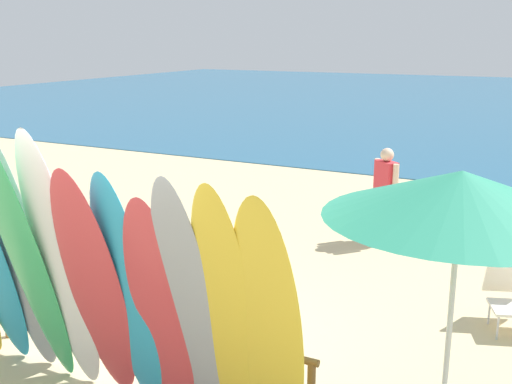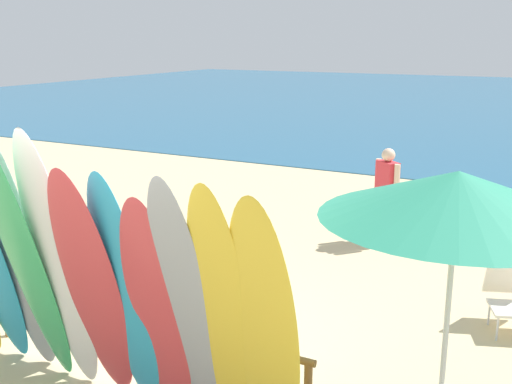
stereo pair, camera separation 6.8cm
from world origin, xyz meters
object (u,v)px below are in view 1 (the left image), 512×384
(surfboard_yellow_9, at_px, (227,318))
(surfboard_grey_8, at_px, (189,308))
(surfboard_grey_2, at_px, (18,254))
(surfboard_red_7, at_px, (160,312))
(surfboard_teal_6, at_px, (128,295))
(surfboard_red_5, at_px, (96,290))
(beachgoer_near_rack, at_px, (385,189))
(surfboard_white_4, at_px, (60,267))
(beach_chair_red, at_px, (511,290))
(surfboard_rack, at_px, (137,327))
(surfboard_yellow_10, at_px, (268,330))
(surfboard_green_3, at_px, (25,258))
(beach_umbrella, at_px, (461,195))

(surfboard_yellow_9, bearing_deg, surfboard_grey_8, -178.15)
(surfboard_grey_2, xyz_separation_m, surfboard_yellow_9, (2.22, -0.04, -0.13))
(surfboard_red_7, bearing_deg, surfboard_teal_6, 177.37)
(surfboard_red_5, bearing_deg, beachgoer_near_rack, 77.73)
(surfboard_white_4, bearing_deg, surfboard_red_7, 4.10)
(surfboard_red_5, distance_m, surfboard_teal_6, 0.30)
(beach_chair_red, bearing_deg, surfboard_rack, -157.69)
(surfboard_rack, bearing_deg, surfboard_yellow_10, -17.29)
(surfboard_green_3, height_order, beachgoer_near_rack, surfboard_green_3)
(surfboard_yellow_9, distance_m, surfboard_yellow_10, 0.35)
(surfboard_yellow_9, distance_m, beachgoer_near_rack, 5.56)
(surfboard_rack, height_order, surfboard_red_7, surfboard_red_7)
(surfboard_teal_6, bearing_deg, surfboard_yellow_10, 5.68)
(surfboard_teal_6, distance_m, surfboard_yellow_9, 0.96)
(surfboard_red_7, xyz_separation_m, surfboard_yellow_9, (0.63, -0.01, 0.09))
(surfboard_white_4, height_order, surfboard_grey_8, surfboard_white_4)
(surfboard_green_3, relative_size, beach_chair_red, 3.33)
(surfboard_rack, xyz_separation_m, beach_umbrella, (2.78, 0.30, 1.55))
(surfboard_green_3, distance_m, surfboard_red_7, 1.34)
(surfboard_red_5, distance_m, beachgoer_near_rack, 5.67)
(surfboard_white_4, bearing_deg, surfboard_teal_6, 5.99)
(surfboard_grey_2, height_order, beach_chair_red, surfboard_grey_2)
(surfboard_yellow_9, bearing_deg, surfboard_yellow_10, 2.47)
(surfboard_white_4, xyz_separation_m, surfboard_yellow_9, (1.62, 0.05, -0.14))
(beach_umbrella, bearing_deg, surfboard_white_4, -164.53)
(surfboard_teal_6, xyz_separation_m, surfboard_yellow_9, (0.96, -0.01, 0.01))
(surfboard_teal_6, relative_size, beach_chair_red, 2.74)
(surfboard_red_7, height_order, surfboard_yellow_10, surfboard_yellow_10)
(surfboard_green_3, xyz_separation_m, surfboard_white_4, (0.31, 0.09, -0.06))
(surfboard_yellow_10, bearing_deg, surfboard_rack, 163.09)
(beach_chair_red, distance_m, beach_umbrella, 2.99)
(beachgoer_near_rack, bearing_deg, beach_umbrella, -30.13)
(surfboard_yellow_10, bearing_deg, beach_chair_red, 66.73)
(surfboard_red_5, xyz_separation_m, beach_chair_red, (3.03, 3.34, -0.69))
(surfboard_grey_2, height_order, beachgoer_near_rack, surfboard_grey_2)
(surfboard_yellow_9, height_order, beach_umbrella, beach_umbrella)
(surfboard_rack, xyz_separation_m, surfboard_white_4, (-0.35, -0.56, 0.74))
(surfboard_green_3, xyz_separation_m, surfboard_yellow_10, (2.28, 0.15, -0.23))
(surfboard_rack, distance_m, beachgoer_near_rack, 5.14)
(surfboard_grey_8, bearing_deg, surfboard_grey_2, -178.86)
(surfboard_rack, relative_size, surfboard_yellow_10, 1.66)
(surfboard_white_4, bearing_deg, surfboard_yellow_10, 2.12)
(surfboard_grey_8, height_order, surfboard_yellow_10, surfboard_grey_8)
(surfboard_green_3, bearing_deg, beach_chair_red, 46.41)
(surfboard_grey_8, distance_m, surfboard_yellow_10, 0.69)
(surfboard_teal_6, bearing_deg, beach_umbrella, 24.01)
(surfboard_red_5, height_order, surfboard_teal_6, surfboard_red_5)
(surfboard_green_3, relative_size, surfboard_white_4, 1.06)
(surfboard_rack, xyz_separation_m, surfboard_yellow_9, (1.28, -0.51, 0.59))
(surfboard_grey_2, relative_size, surfboard_green_3, 0.93)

